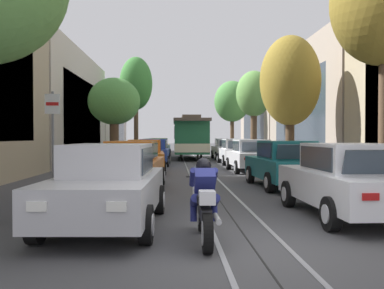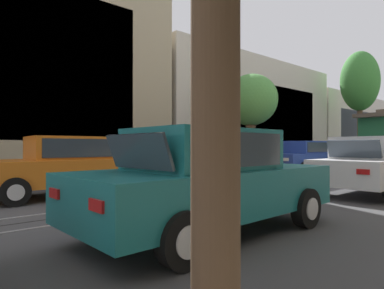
% 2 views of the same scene
% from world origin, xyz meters
% --- Properties ---
extents(ground_plane, '(160.00, 160.00, 0.00)m').
position_xyz_m(ground_plane, '(0.00, 19.60, 0.00)').
color(ground_plane, '#424244').
extents(building_facade_left, '(5.96, 48.71, 10.36)m').
position_xyz_m(building_facade_left, '(-9.95, 20.36, 4.15)').
color(building_facade_left, tan).
rests_on(building_facade_left, ground).
extents(parked_car_orange_second_left, '(2.12, 4.41, 1.58)m').
position_xyz_m(parked_car_orange_second_left, '(-2.60, 7.15, 0.80)').
color(parked_car_orange_second_left, orange).
rests_on(parked_car_orange_second_left, ground).
extents(parked_car_orange_mid_left, '(2.13, 4.42, 1.58)m').
position_xyz_m(parked_car_orange_mid_left, '(-2.63, 13.38, 0.80)').
color(parked_car_orange_mid_left, orange).
rests_on(parked_car_orange_mid_left, ground).
extents(parked_car_blue_fourth_left, '(2.05, 4.38, 1.58)m').
position_xyz_m(parked_car_blue_fourth_left, '(-2.49, 18.61, 0.80)').
color(parked_car_blue_fourth_left, '#233D93').
rests_on(parked_car_blue_fourth_left, ground).
extents(parked_car_green_fifth_left, '(2.04, 4.38, 1.58)m').
position_xyz_m(parked_car_green_fifth_left, '(-2.64, 24.08, 0.80)').
color(parked_car_green_fifth_left, '#1E6038').
rests_on(parked_car_green_fifth_left, ground).
extents(parked_car_teal_sixth_left, '(2.13, 4.42, 1.58)m').
position_xyz_m(parked_car_teal_sixth_left, '(-2.59, 29.44, 0.80)').
color(parked_car_teal_sixth_left, '#196B70').
rests_on(parked_car_teal_sixth_left, ground).
extents(parked_car_teal_second_right, '(2.12, 4.41, 1.58)m').
position_xyz_m(parked_car_teal_second_right, '(2.52, 7.52, 0.80)').
color(parked_car_teal_second_right, '#196B70').
rests_on(parked_car_teal_second_right, ground).
extents(parked_car_white_mid_right, '(2.05, 4.38, 1.58)m').
position_xyz_m(parked_car_white_mid_right, '(2.52, 13.85, 0.80)').
color(parked_car_white_mid_right, silver).
rests_on(parked_car_white_mid_right, ground).
extents(street_tree_kerb_left_second, '(2.93, 2.40, 5.05)m').
position_xyz_m(street_tree_kerb_left_second, '(-4.61, 17.23, 3.63)').
color(street_tree_kerb_left_second, '#4C3826').
rests_on(street_tree_kerb_left_second, ground).
extents(street_tree_kerb_left_mid, '(2.87, 2.74, 8.72)m').
position_xyz_m(street_tree_kerb_left_mid, '(-4.58, 30.38, 6.32)').
color(street_tree_kerb_left_mid, brown).
rests_on(street_tree_kerb_left_mid, ground).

